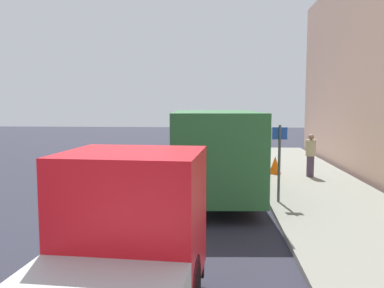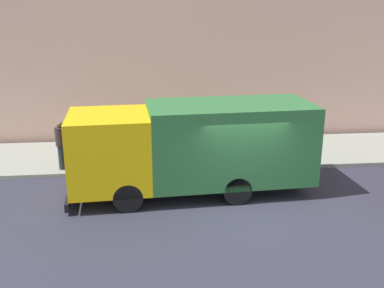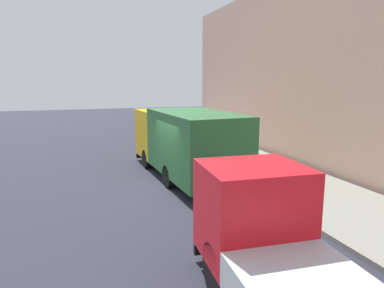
{
  "view_description": "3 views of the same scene",
  "coord_description": "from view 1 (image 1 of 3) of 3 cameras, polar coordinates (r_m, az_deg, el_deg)",
  "views": [
    {
      "loc": [
        1.49,
        -11.85,
        3.07
      ],
      "look_at": [
        0.64,
        0.64,
        1.8
      ],
      "focal_mm": 37.28,
      "sensor_mm": 36.0,
      "label": 1
    },
    {
      "loc": [
        -11.73,
        2.78,
        5.65
      ],
      "look_at": [
        0.72,
        1.52,
        1.78
      ],
      "focal_mm": 41.62,
      "sensor_mm": 36.0,
      "label": 2
    },
    {
      "loc": [
        -2.95,
        -12.0,
        3.99
      ],
      "look_at": [
        1.05,
        -0.27,
        1.72
      ],
      "focal_mm": 32.11,
      "sensor_mm": 36.0,
      "label": 3
    }
  ],
  "objects": [
    {
      "name": "small_flatbed_truck",
      "position": [
        4.98,
        -12.27,
        -17.3
      ],
      "size": [
        2.32,
        5.74,
        2.39
      ],
      "rotation": [
        0.0,
        0.0,
        -0.07
      ],
      "color": "red",
      "rests_on": "ground"
    },
    {
      "name": "ground",
      "position": [
        12.33,
        -3.23,
        -8.62
      ],
      "size": [
        80.0,
        80.0,
        0.0
      ],
      "primitive_type": "plane",
      "color": "#2B2C39"
    },
    {
      "name": "pedestrian_walking",
      "position": [
        16.71,
        16.61,
        -1.44
      ],
      "size": [
        0.44,
        0.44,
        1.71
      ],
      "rotation": [
        0.0,
        0.0,
        3.02
      ],
      "color": "#4F3B55",
      "rests_on": "sidewalk"
    },
    {
      "name": "traffic_cone_orange",
      "position": [
        17.09,
        11.8,
        -2.97
      ],
      "size": [
        0.51,
        0.51,
        0.73
      ],
      "primitive_type": "cone",
      "color": "orange",
      "rests_on": "sidewalk"
    },
    {
      "name": "pedestrian_standing",
      "position": [
        17.92,
        10.36,
        -0.78
      ],
      "size": [
        0.5,
        0.5,
        1.73
      ],
      "rotation": [
        0.0,
        0.0,
        4.28
      ],
      "color": "#222729",
      "rests_on": "sidewalk"
    },
    {
      "name": "sidewalk",
      "position": [
        12.7,
        19.81,
        -8.21
      ],
      "size": [
        3.92,
        30.0,
        0.13
      ],
      "primitive_type": "cube",
      "color": "gray",
      "rests_on": "ground"
    },
    {
      "name": "large_utility_truck",
      "position": [
        13.35,
        3.05,
        -0.62
      ],
      "size": [
        2.9,
        7.64,
        2.83
      ],
      "rotation": [
        0.0,
        0.0,
        0.06
      ],
      "color": "#E5B50C",
      "rests_on": "ground"
    },
    {
      "name": "street_sign_post",
      "position": [
        12.13,
        12.38,
        -1.73
      ],
      "size": [
        0.44,
        0.08,
        2.31
      ],
      "color": "#4C5156",
      "rests_on": "sidewalk"
    }
  ]
}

